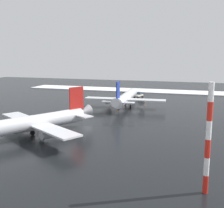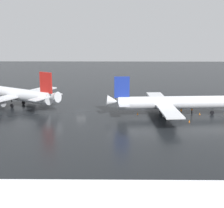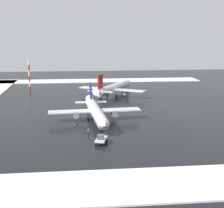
# 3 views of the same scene
# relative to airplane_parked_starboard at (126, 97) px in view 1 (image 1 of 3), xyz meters

# --- Properties ---
(ground_plane) EXTENTS (240.00, 240.00, 0.00)m
(ground_plane) POSITION_rel_airplane_parked_starboard_xyz_m (-22.94, 4.74, -3.27)
(ground_plane) COLOR black
(snow_bank_right) EXTENTS (14.00, 116.00, 0.33)m
(snow_bank_right) POSITION_rel_airplane_parked_starboard_xyz_m (44.06, 4.74, -3.10)
(snow_bank_right) COLOR white
(snow_bank_right) RESTS_ON ground_plane
(airplane_parked_starboard) EXTENTS (33.33, 27.65, 9.89)m
(airplane_parked_starboard) POSITION_rel_airplane_parked_starboard_xyz_m (0.00, 0.00, 0.00)
(airplane_parked_starboard) COLOR silver
(airplane_parked_starboard) RESTS_ON ground_plane
(airplane_far_rear) EXTENTS (31.29, 26.77, 10.28)m
(airplane_far_rear) POSITION_rel_airplane_parked_starboard_xyz_m (-42.76, 10.25, 0.13)
(airplane_far_rear) COLOR silver
(airplane_far_rear) RESTS_ON ground_plane
(pushback_tug) EXTENTS (5.02, 3.36, 2.50)m
(pushback_tug) POSITION_rel_airplane_parked_starboard_xyz_m (20.84, -0.06, -1.99)
(pushback_tug) COLOR silver
(pushback_tug) RESTS_ON ground_plane
(ground_crew_mid_apron) EXTENTS (0.36, 0.36, 1.71)m
(ground_crew_mid_apron) POSITION_rel_airplane_parked_starboard_xyz_m (2.79, 0.69, -2.30)
(ground_crew_mid_apron) COLOR black
(ground_crew_mid_apron) RESTS_ON ground_plane
(ground_crew_by_nose_gear) EXTENTS (0.36, 0.36, 1.71)m
(ground_crew_by_nose_gear) POSITION_rel_airplane_parked_starboard_xyz_m (12.75, -2.70, -2.30)
(ground_crew_by_nose_gear) COLOR black
(ground_crew_by_nose_gear) RESTS_ON ground_plane
(ground_crew_near_tug) EXTENTS (0.36, 0.36, 1.71)m
(ground_crew_near_tug) POSITION_rel_airplane_parked_starboard_xyz_m (5.71, 1.70, -2.30)
(ground_crew_near_tug) COLOR black
(ground_crew_near_tug) RESTS_ON ground_plane
(antenna_mast) EXTENTS (0.70, 0.70, 14.63)m
(antenna_mast) POSITION_rel_airplane_parked_starboard_xyz_m (-56.12, -25.77, 4.05)
(antenna_mast) COLOR red
(antenna_mast) RESTS_ON ground_plane
(traffic_cone_near_nose) EXTENTS (0.36, 0.36, 0.55)m
(traffic_cone_near_nose) POSITION_rel_airplane_parked_starboard_xyz_m (7.48, 0.70, -2.99)
(traffic_cone_near_nose) COLOR orange
(traffic_cone_near_nose) RESTS_ON ground_plane
(traffic_cone_mid_line) EXTENTS (0.36, 0.36, 0.55)m
(traffic_cone_mid_line) POSITION_rel_airplane_parked_starboard_xyz_m (-8.20, 0.74, -2.99)
(traffic_cone_mid_line) COLOR orange
(traffic_cone_mid_line) RESTS_ON ground_plane
(traffic_cone_wingtip_side) EXTENTS (0.36, 0.36, 0.55)m
(traffic_cone_wingtip_side) POSITION_rel_airplane_parked_starboard_xyz_m (3.44, -6.16, -2.99)
(traffic_cone_wingtip_side) COLOR orange
(traffic_cone_wingtip_side) RESTS_ON ground_plane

